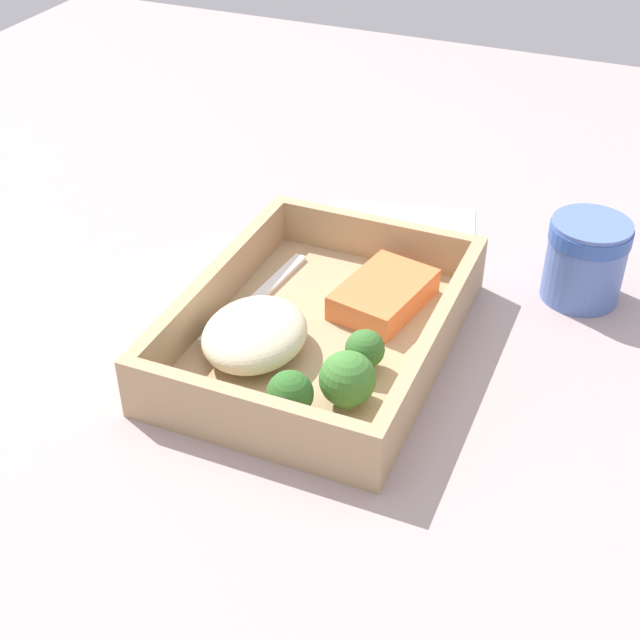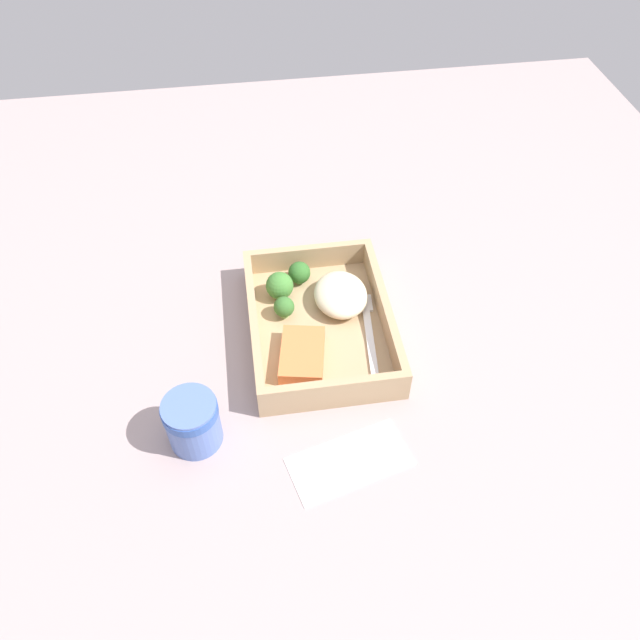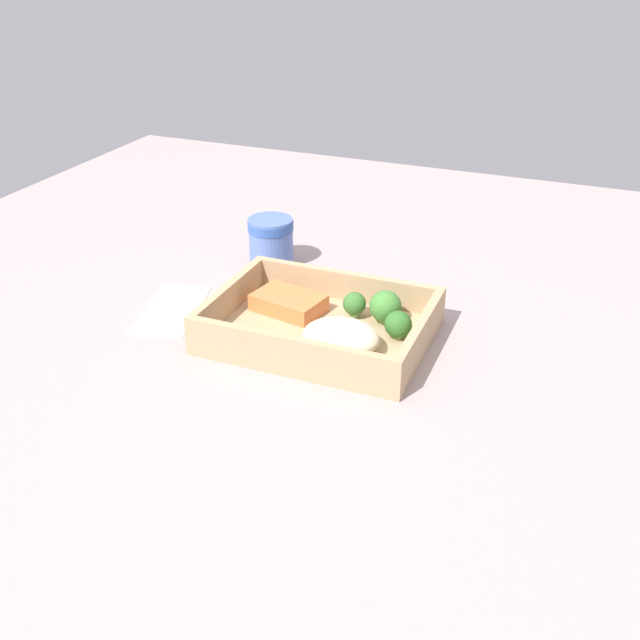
% 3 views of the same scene
% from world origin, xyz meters
% --- Properties ---
extents(ground_plane, '(1.60, 1.60, 0.02)m').
position_xyz_m(ground_plane, '(0.00, 0.00, -0.01)').
color(ground_plane, '#A18D8C').
extents(takeout_tray, '(0.28, 0.21, 0.01)m').
position_xyz_m(takeout_tray, '(0.00, 0.00, 0.01)').
color(takeout_tray, tan).
rests_on(takeout_tray, ground_plane).
extents(tray_rim, '(0.28, 0.21, 0.04)m').
position_xyz_m(tray_rim, '(0.00, 0.00, 0.03)').
color(tray_rim, tan).
rests_on(tray_rim, takeout_tray).
extents(salmon_fillet, '(0.10, 0.08, 0.02)m').
position_xyz_m(salmon_fillet, '(-0.06, 0.03, 0.02)').
color(salmon_fillet, orange).
rests_on(salmon_fillet, takeout_tray).
extents(mashed_potatoes, '(0.10, 0.08, 0.04)m').
position_xyz_m(mashed_potatoes, '(0.04, -0.04, 0.03)').
color(mashed_potatoes, beige).
rests_on(mashed_potatoes, takeout_tray).
extents(broccoli_floret_1, '(0.04, 0.04, 0.04)m').
position_xyz_m(broccoli_floret_1, '(0.10, 0.02, 0.03)').
color(broccoli_floret_1, '#83A45F').
rests_on(broccoli_floret_1, takeout_tray).
extents(broccoli_floret_2, '(0.03, 0.03, 0.04)m').
position_xyz_m(broccoli_floret_2, '(0.03, 0.05, 0.03)').
color(broccoli_floret_2, '#7DA55D').
rests_on(broccoli_floret_2, takeout_tray).
extents(broccoli_floret_3, '(0.04, 0.04, 0.05)m').
position_xyz_m(broccoli_floret_3, '(0.07, 0.05, 0.04)').
color(broccoli_floret_3, '#739B5D').
rests_on(broccoli_floret_3, takeout_tray).
extents(fork, '(0.16, 0.03, 0.00)m').
position_xyz_m(fork, '(-0.01, -0.07, 0.01)').
color(fork, white).
rests_on(fork, takeout_tray).
extents(paper_cup, '(0.07, 0.07, 0.08)m').
position_xyz_m(paper_cup, '(-0.16, 0.19, 0.04)').
color(paper_cup, '#536EB5').
rests_on(paper_cup, ground_plane).
extents(receipt_slip, '(0.11, 0.17, 0.00)m').
position_xyz_m(receipt_slip, '(-0.23, -0.01, 0.00)').
color(receipt_slip, white).
rests_on(receipt_slip, ground_plane).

